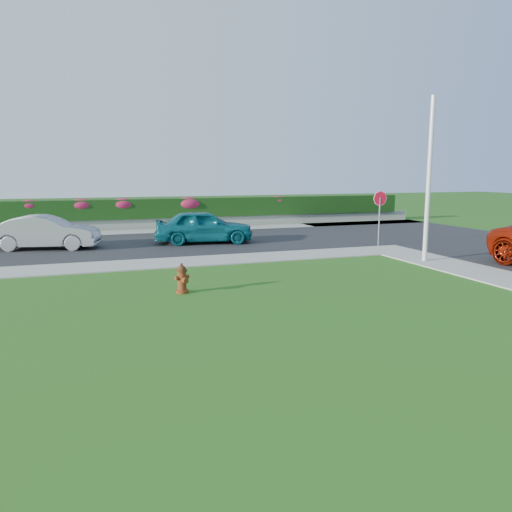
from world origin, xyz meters
name	(u,v)px	position (x,y,z in m)	size (l,w,h in m)	color
ground	(350,333)	(0.00, 0.00, 0.00)	(120.00, 120.00, 0.00)	black
street_far	(81,247)	(-5.00, 14.00, 0.02)	(26.00, 8.00, 0.04)	black
sidewalk_far	(50,270)	(-6.00, 9.00, 0.02)	(24.00, 2.00, 0.04)	gray
curb_corner	(388,250)	(7.00, 9.00, 0.02)	(2.00, 2.00, 0.04)	gray
sidewalk_beyond	(158,231)	(-1.00, 19.00, 0.02)	(34.00, 2.00, 0.04)	gray
retaining_wall	(154,223)	(-1.00, 20.50, 0.30)	(34.00, 0.40, 0.60)	gray
hedge	(153,208)	(-1.00, 20.60, 1.15)	(32.00, 0.90, 1.10)	black
fire_hydrant	(182,279)	(-2.50, 4.47, 0.38)	(0.42, 0.40, 0.80)	#50240C
sedan_teal	(204,226)	(0.25, 13.41, 0.79)	(1.76, 4.38, 1.49)	#0E5F6B
sedan_silver	(46,232)	(-6.33, 13.81, 0.74)	(1.48, 4.23, 1.39)	#95979C
utility_pole	(429,181)	(6.66, 6.28, 2.89)	(0.16, 0.16, 5.79)	silver
stop_sign	(380,206)	(7.20, 10.07, 1.78)	(0.66, 0.06, 2.41)	slate
flower_clump_b	(30,205)	(-7.47, 20.50, 1.46)	(1.20, 0.77, 0.60)	#B91F40
flower_clump_c	(82,205)	(-4.87, 20.50, 1.43)	(1.35, 0.87, 0.68)	#B91F40
flower_clump_d	(123,204)	(-2.69, 20.50, 1.42)	(1.39, 0.89, 0.69)	#B91F40
flower_clump_e	(189,204)	(1.07, 20.50, 1.39)	(1.56, 1.00, 0.78)	#B91F40
flower_clump_f	(278,200)	(6.68, 20.50, 1.48)	(1.13, 0.73, 0.57)	#B91F40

